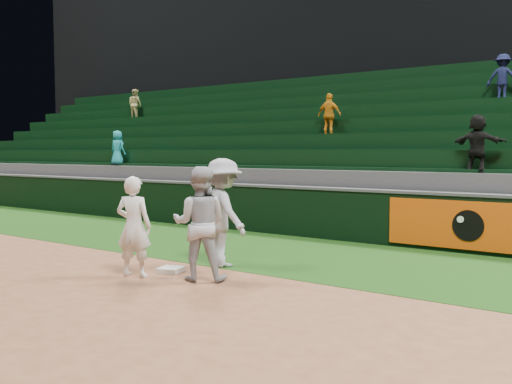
# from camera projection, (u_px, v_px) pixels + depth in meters

# --- Properties ---
(ground) EXTENTS (70.00, 70.00, 0.00)m
(ground) POSITION_uv_depth(u_px,v_px,m) (177.00, 276.00, 9.68)
(ground) COLOR brown
(ground) RESTS_ON ground
(foul_grass) EXTENTS (36.00, 4.20, 0.01)m
(foul_grass) POSITION_uv_depth(u_px,v_px,m) (276.00, 251.00, 12.09)
(foul_grass) COLOR #13350D
(foul_grass) RESTS_ON ground
(upper_deck) EXTENTS (40.00, 12.00, 12.00)m
(upper_deck) POSITION_uv_depth(u_px,v_px,m) (475.00, 57.00, 23.30)
(upper_deck) COLOR black
(upper_deck) RESTS_ON ground
(first_base) EXTENTS (0.48, 0.48, 0.09)m
(first_base) POSITION_uv_depth(u_px,v_px,m) (171.00, 270.00, 9.98)
(first_base) COLOR white
(first_base) RESTS_ON ground
(first_baseman) EXTENTS (0.73, 0.60, 1.70)m
(first_baseman) POSITION_uv_depth(u_px,v_px,m) (134.00, 226.00, 9.59)
(first_baseman) COLOR white
(first_baseman) RESTS_ON ground
(baserunner) EXTENTS (1.14, 1.07, 1.87)m
(baserunner) POSITION_uv_depth(u_px,v_px,m) (200.00, 224.00, 9.29)
(baserunner) COLOR #ADB0B8
(baserunner) RESTS_ON ground
(base_coach) EXTENTS (1.45, 1.12, 1.98)m
(base_coach) POSITION_uv_depth(u_px,v_px,m) (223.00, 212.00, 10.43)
(base_coach) COLOR #9B9EA8
(base_coach) RESTS_ON foul_grass
(field_wall) EXTENTS (36.00, 0.45, 1.25)m
(field_wall) POSITION_uv_depth(u_px,v_px,m) (328.00, 213.00, 13.80)
(field_wall) COLOR black
(field_wall) RESTS_ON ground
(stadium_seating) EXTENTS (36.00, 5.95, 4.85)m
(stadium_seating) POSITION_uv_depth(u_px,v_px,m) (390.00, 166.00, 16.78)
(stadium_seating) COLOR #3B3B3D
(stadium_seating) RESTS_ON ground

